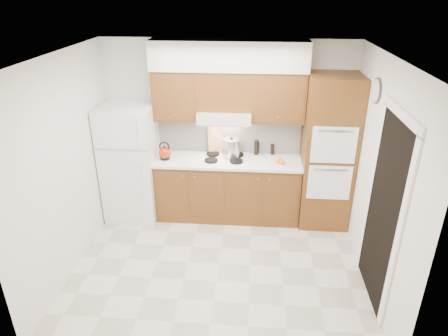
{
  "coord_description": "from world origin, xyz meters",
  "views": [
    {
      "loc": [
        0.39,
        -4.11,
        3.28
      ],
      "look_at": [
        0.03,
        0.45,
        1.15
      ],
      "focal_mm": 32.0,
      "sensor_mm": 36.0,
      "label": 1
    }
  ],
  "objects_px": {
    "fridge": "(131,163)",
    "kettle": "(165,153)",
    "oven_cabinet": "(328,153)",
    "stock_pot": "(231,148)"
  },
  "relations": [
    {
      "from": "fridge",
      "to": "stock_pot",
      "type": "relative_size",
      "value": 6.88
    },
    {
      "from": "kettle",
      "to": "stock_pot",
      "type": "xyz_separation_m",
      "value": [
        0.96,
        0.14,
        0.06
      ]
    },
    {
      "from": "kettle",
      "to": "oven_cabinet",
      "type": "bearing_deg",
      "value": 3.72
    },
    {
      "from": "oven_cabinet",
      "to": "kettle",
      "type": "distance_m",
      "value": 2.33
    },
    {
      "from": "fridge",
      "to": "oven_cabinet",
      "type": "relative_size",
      "value": 0.78
    },
    {
      "from": "fridge",
      "to": "oven_cabinet",
      "type": "distance_m",
      "value": 2.86
    },
    {
      "from": "stock_pot",
      "to": "oven_cabinet",
      "type": "bearing_deg",
      "value": -4.22
    },
    {
      "from": "oven_cabinet",
      "to": "fridge",
      "type": "bearing_deg",
      "value": -179.3
    },
    {
      "from": "fridge",
      "to": "kettle",
      "type": "height_order",
      "value": "fridge"
    },
    {
      "from": "kettle",
      "to": "stock_pot",
      "type": "height_order",
      "value": "stock_pot"
    }
  ]
}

